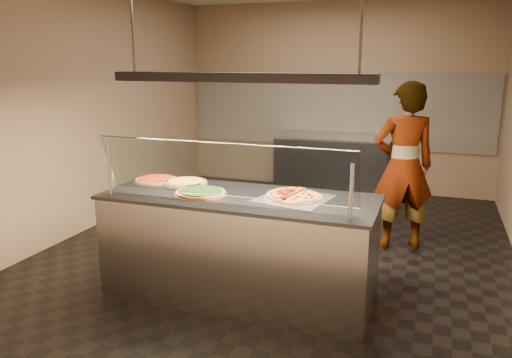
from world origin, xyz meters
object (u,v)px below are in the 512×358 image
(half_pizza_sausage, at_px, (307,197))
(heat_lamp_housing, at_px, (238,77))
(pizza_cheese, at_px, (186,182))
(pizza_spinach, at_px, (201,192))
(half_pizza_pepperoni, at_px, (281,194))
(perforated_tray, at_px, (294,198))
(pizza_spatula, at_px, (189,182))
(prep_table, at_px, (332,165))
(sneeze_guard, at_px, (223,171))
(worker, at_px, (403,167))
(pizza_tomato, at_px, (156,179))
(serving_counter, at_px, (239,245))

(half_pizza_sausage, distance_m, heat_lamp_housing, 1.16)
(pizza_cheese, bearing_deg, pizza_spinach, -45.33)
(half_pizza_pepperoni, bearing_deg, perforated_tray, 0.33)
(half_pizza_pepperoni, distance_m, pizza_spinach, 0.72)
(pizza_cheese, relative_size, pizza_spatula, 1.75)
(prep_table, bearing_deg, sneeze_guard, -91.38)
(half_pizza_pepperoni, bearing_deg, half_pizza_sausage, 0.11)
(worker, relative_size, heat_lamp_housing, 0.82)
(perforated_tray, distance_m, heat_lamp_housing, 1.13)
(sneeze_guard, distance_m, pizza_tomato, 1.17)
(serving_counter, xyz_separation_m, half_pizza_pepperoni, (0.37, 0.06, 0.50))
(half_pizza_pepperoni, distance_m, prep_table, 3.71)
(worker, bearing_deg, prep_table, -81.08)
(serving_counter, distance_m, pizza_cheese, 0.83)
(pizza_tomato, xyz_separation_m, heat_lamp_housing, (0.98, -0.24, 1.01))
(pizza_spatula, height_order, heat_lamp_housing, heat_lamp_housing)
(serving_counter, bearing_deg, heat_lamp_housing, 0.00)
(pizza_spinach, height_order, pizza_spatula, pizza_spatula)
(serving_counter, xyz_separation_m, pizza_cheese, (-0.64, 0.23, 0.48))
(sneeze_guard, xyz_separation_m, perforated_tray, (0.49, 0.40, -0.29))
(half_pizza_pepperoni, bearing_deg, pizza_spinach, -169.31)
(pizza_spinach, xyz_separation_m, pizza_cheese, (-0.30, 0.31, -0.00))
(worker, distance_m, heat_lamp_housing, 2.37)
(perforated_tray, height_order, worker, worker)
(worker, bearing_deg, half_pizza_sausage, 46.02)
(pizza_tomato, height_order, prep_table, pizza_tomato)
(half_pizza_sausage, bearing_deg, sneeze_guard, -146.33)
(half_pizza_pepperoni, height_order, worker, worker)
(pizza_cheese, height_order, pizza_tomato, same)
(sneeze_guard, bearing_deg, half_pizza_sausage, 33.67)
(perforated_tray, height_order, pizza_spinach, pizza_spinach)
(half_pizza_pepperoni, xyz_separation_m, pizza_spatula, (-0.96, 0.12, -0.01))
(perforated_tray, xyz_separation_m, pizza_tomato, (-1.46, 0.18, 0.01))
(half_pizza_pepperoni, xyz_separation_m, prep_table, (-0.27, 3.67, -0.50))
(sneeze_guard, relative_size, pizza_tomato, 5.23)
(half_pizza_sausage, xyz_separation_m, prep_table, (-0.50, 3.67, -0.49))
(pizza_spatula, bearing_deg, pizza_tomato, 171.64)
(perforated_tray, bearing_deg, sneeze_guard, -140.45)
(pizza_spatula, xyz_separation_m, prep_table, (0.69, 3.54, -0.49))
(prep_table, bearing_deg, serving_counter, -91.51)
(serving_counter, bearing_deg, pizza_spinach, -167.13)
(pizza_tomato, xyz_separation_m, prep_table, (1.08, 3.49, -0.48))
(pizza_cheese, bearing_deg, pizza_spatula, -44.88)
(half_pizza_sausage, xyz_separation_m, pizza_spinach, (-0.94, -0.13, -0.01))
(sneeze_guard, relative_size, pizza_spinach, 4.64)
(prep_table, distance_m, heat_lamp_housing, 4.01)
(perforated_tray, relative_size, pizza_spatula, 2.76)
(pizza_cheese, relative_size, prep_table, 0.24)
(pizza_spinach, relative_size, worker, 0.25)
(half_pizza_sausage, height_order, pizza_spatula, half_pizza_sausage)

